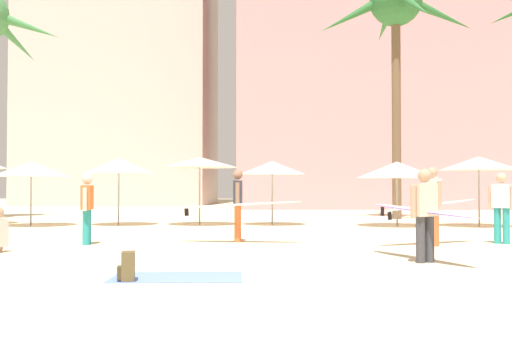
# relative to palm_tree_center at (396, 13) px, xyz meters

# --- Properties ---
(ground) EXTENTS (120.00, 120.00, 0.00)m
(ground) POSITION_rel_palm_tree_center_xyz_m (-5.59, -18.63, -8.56)
(ground) COLOR beige
(hotel_pink) EXTENTS (23.20, 10.48, 18.02)m
(hotel_pink) POSITION_rel_palm_tree_center_xyz_m (4.36, 14.79, 0.45)
(hotel_pink) COLOR pink
(hotel_pink) RESTS_ON ground
(palm_tree_center) EXTENTS (6.68, 6.70, 10.17)m
(palm_tree_center) POSITION_rel_palm_tree_center_xyz_m (0.00, 0.00, 0.00)
(palm_tree_center) COLOR brown
(palm_tree_center) RESTS_ON ground
(cafe_umbrella_0) EXTENTS (2.30, 2.30, 2.21)m
(cafe_umbrella_0) POSITION_rel_palm_tree_center_xyz_m (-5.13, -4.21, -6.58)
(cafe_umbrella_0) COLOR gray
(cafe_umbrella_0) RESTS_ON ground
(cafe_umbrella_1) EXTENTS (2.38, 2.38, 2.31)m
(cafe_umbrella_1) POSITION_rel_palm_tree_center_xyz_m (-10.43, -4.45, -6.51)
(cafe_umbrella_1) COLOR gray
(cafe_umbrella_1) RESTS_ON ground
(cafe_umbrella_2) EXTENTS (2.63, 2.63, 2.36)m
(cafe_umbrella_2) POSITION_rel_palm_tree_center_xyz_m (-7.65, -4.29, -6.38)
(cafe_umbrella_2) COLOR gray
(cafe_umbrella_2) RESTS_ON ground
(cafe_umbrella_5) EXTENTS (2.59, 2.59, 2.33)m
(cafe_umbrella_5) POSITION_rel_palm_tree_center_xyz_m (1.73, -4.90, -6.45)
(cafe_umbrella_5) COLOR gray
(cafe_umbrella_5) RESTS_ON ground
(cafe_umbrella_6) EXTENTS (2.68, 2.68, 2.17)m
(cafe_umbrella_6) POSITION_rel_palm_tree_center_xyz_m (-0.95, -4.77, -6.66)
(cafe_umbrella_6) COLOR gray
(cafe_umbrella_6) RESTS_ON ground
(cafe_umbrella_7) EXTENTS (2.57, 2.57, 2.18)m
(cafe_umbrella_7) POSITION_rel_palm_tree_center_xyz_m (-13.27, -4.99, -6.64)
(cafe_umbrella_7) COLOR gray
(cafe_umbrella_7) RESTS_ON ground
(beach_towel) EXTENTS (1.95, 1.16, 0.01)m
(beach_towel) POSITION_rel_palm_tree_center_xyz_m (-6.47, -16.51, -8.55)
(beach_towel) COLOR #6684E0
(beach_towel) RESTS_ON ground
(backpack) EXTENTS (0.29, 0.33, 0.42)m
(backpack) POSITION_rel_palm_tree_center_xyz_m (-7.11, -16.89, -8.35)
(backpack) COLOR brown
(backpack) RESTS_ON ground
(person_far_left) EXTENTS (2.67, 1.57, 1.77)m
(person_far_left) POSITION_rel_palm_tree_center_xyz_m (-1.51, -11.41, -7.61)
(person_far_left) COLOR orange
(person_far_left) RESTS_ON ground
(person_far_right) EXTENTS (1.56, 2.75, 1.64)m
(person_far_right) POSITION_rel_palm_tree_center_xyz_m (-2.42, -14.47, -7.66)
(person_far_right) COLOR #3D3D42
(person_far_right) RESTS_ON ground
(person_mid_left) EXTENTS (3.11, 0.96, 1.74)m
(person_mid_left) POSITION_rel_palm_tree_center_xyz_m (-5.94, -10.78, -7.62)
(person_mid_left) COLOR orange
(person_mid_left) RESTS_ON ground
(person_mid_center) EXTENTS (0.26, 0.61, 1.62)m
(person_mid_center) POSITION_rel_palm_tree_center_xyz_m (-9.35, -11.49, -7.67)
(person_mid_center) COLOR teal
(person_mid_center) RESTS_ON ground
(person_near_right) EXTENTS (0.54, 0.44, 1.65)m
(person_near_right) POSITION_rel_palm_tree_center_xyz_m (0.23, -11.01, -7.65)
(person_near_right) COLOR teal
(person_near_right) RESTS_ON ground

